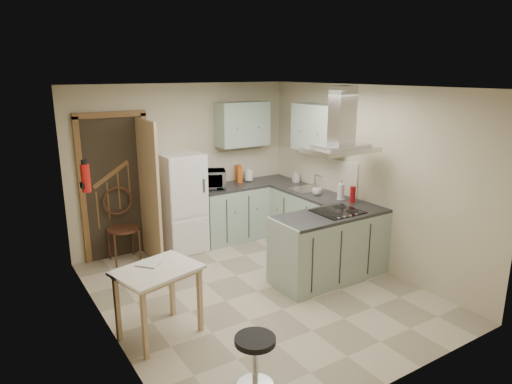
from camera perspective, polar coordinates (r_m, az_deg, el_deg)
floor at (r=5.85m, az=0.19°, el=-12.28°), size 4.20×4.20×0.00m
ceiling at (r=5.21m, az=0.22°, el=12.98°), size 4.20×4.20×0.00m
back_wall at (r=7.21m, az=-8.90°, el=3.32°), size 3.60×0.00×3.60m
left_wall at (r=4.71m, az=-18.55°, el=-3.49°), size 0.00×4.20×4.20m
right_wall at (r=6.52m, az=13.62°, el=1.86°), size 0.00×4.20×4.20m
doorway at (r=6.87m, az=-17.13°, el=0.54°), size 1.10×0.12×2.10m
fridge at (r=6.98m, az=-9.23°, el=-1.30°), size 0.60×0.60×1.50m
counter_back at (r=7.43m, az=-3.05°, el=-2.54°), size 1.08×0.60×0.90m
counter_right at (r=7.34m, az=5.29°, el=-2.80°), size 0.60×1.95×0.90m
splashback at (r=7.64m, az=-2.23°, el=3.39°), size 1.68×0.02×0.50m
wall_cabinet_back at (r=7.39m, az=-1.71°, el=8.49°), size 0.85×0.35×0.70m
wall_cabinet_right at (r=6.91m, az=7.81°, el=7.91°), size 0.35×0.90×0.70m
peninsula at (r=6.11m, az=9.29°, el=-6.65°), size 1.55×0.65×0.90m
hob at (r=6.03m, az=10.18°, el=-2.41°), size 0.58×0.50×0.01m
extractor_hood at (r=5.84m, az=10.54°, el=5.24°), size 0.90×0.55×0.10m
sink at (r=7.08m, az=6.25°, el=0.35°), size 0.45×0.40×0.01m
fire_extinguisher at (r=5.51m, az=-20.52°, el=1.64°), size 0.10×0.10×0.32m
drop_leaf_table at (r=4.92m, az=-12.01°, el=-13.33°), size 0.93×0.78×0.75m
bentwood_chair at (r=6.80m, az=-16.27°, el=-4.46°), size 0.44×0.44×0.98m
stool at (r=4.21m, az=-0.11°, el=-20.45°), size 0.40×0.40×0.48m
microwave at (r=7.12m, az=-5.94°, el=1.58°), size 0.61×0.53×0.29m
kettle at (r=7.56m, az=-0.90°, el=2.13°), size 0.15×0.15×0.21m
cereal_box at (r=7.51m, az=-2.16°, el=2.30°), size 0.12×0.19×0.27m
soap_bottle at (r=7.52m, az=5.01°, el=1.99°), size 0.11×0.11×0.20m
paper_towel at (r=6.57m, az=10.58°, el=0.07°), size 0.13×0.13×0.24m
cup at (r=6.78m, az=7.61°, el=0.06°), size 0.16×0.16×0.11m
red_bottle at (r=6.48m, az=12.00°, el=-0.30°), size 0.10×0.10×0.22m
book at (r=4.78m, az=-13.83°, el=-8.65°), size 0.27×0.27×0.10m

